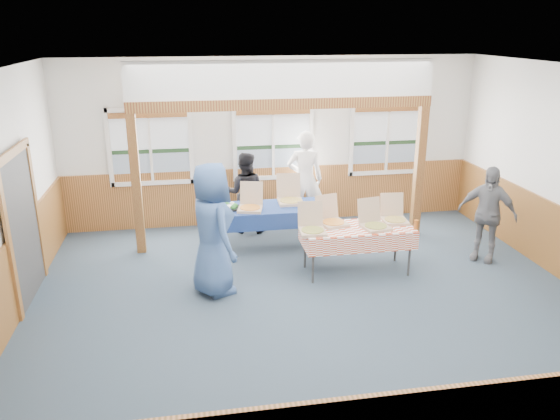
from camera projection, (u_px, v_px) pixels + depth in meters
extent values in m
plane|color=#2C3A47|center=(312.00, 302.00, 7.74)|extent=(8.00, 8.00, 0.00)
plane|color=white|center=(317.00, 71.00, 6.71)|extent=(8.00, 8.00, 0.00)
plane|color=silver|center=(273.00, 142.00, 10.49)|extent=(8.00, 0.00, 8.00)
plane|color=silver|center=(424.00, 334.00, 3.96)|extent=(8.00, 0.00, 8.00)
cube|color=brown|center=(273.00, 194.00, 10.81)|extent=(7.98, 0.05, 1.10)
cube|color=brown|center=(8.00, 289.00, 6.92)|extent=(0.05, 6.98, 1.10)
cube|color=#333333|center=(22.00, 228.00, 7.61)|extent=(0.06, 1.30, 2.10)
cube|color=white|center=(153.00, 183.00, 10.29)|extent=(1.52, 0.05, 0.08)
cube|color=white|center=(147.00, 109.00, 9.85)|extent=(1.52, 0.05, 0.08)
cube|color=white|center=(109.00, 148.00, 9.95)|extent=(0.08, 0.05, 1.46)
cube|color=white|center=(191.00, 145.00, 10.19)|extent=(0.08, 0.05, 1.46)
cube|color=white|center=(150.00, 147.00, 10.07)|extent=(0.05, 0.05, 1.30)
cube|color=slate|center=(152.00, 167.00, 10.23)|extent=(1.40, 0.02, 0.52)
cube|color=#1A351B|center=(151.00, 151.00, 10.13)|extent=(1.40, 0.02, 0.08)
cube|color=#B2BAC0|center=(149.00, 130.00, 10.01)|extent=(1.40, 0.02, 0.70)
cube|color=brown|center=(148.00, 115.00, 9.86)|extent=(1.40, 0.07, 0.10)
cube|color=white|center=(273.00, 177.00, 10.66)|extent=(1.52, 0.05, 0.08)
cube|color=white|center=(273.00, 106.00, 10.22)|extent=(1.52, 0.05, 0.08)
cube|color=white|center=(235.00, 144.00, 10.32)|extent=(0.08, 0.05, 1.46)
cube|color=white|center=(311.00, 141.00, 10.56)|extent=(0.08, 0.05, 1.46)
cube|color=white|center=(273.00, 143.00, 10.44)|extent=(0.05, 0.05, 1.30)
cube|color=slate|center=(273.00, 162.00, 10.60)|extent=(1.40, 0.02, 0.52)
cube|color=#1A351B|center=(273.00, 147.00, 10.50)|extent=(1.40, 0.02, 0.08)
cube|color=#B2BAC0|center=(273.00, 127.00, 10.38)|extent=(1.40, 0.02, 0.70)
cube|color=brown|center=(273.00, 112.00, 10.23)|extent=(1.40, 0.07, 0.10)
cube|color=white|center=(385.00, 172.00, 11.03)|extent=(1.52, 0.05, 0.08)
cube|color=white|center=(390.00, 103.00, 10.59)|extent=(1.52, 0.05, 0.08)
cube|color=white|center=(352.00, 140.00, 10.69)|extent=(0.08, 0.05, 1.46)
cube|color=white|center=(423.00, 137.00, 10.93)|extent=(0.08, 0.05, 1.46)
cube|color=white|center=(388.00, 139.00, 10.81)|extent=(0.05, 0.05, 1.30)
cube|color=slate|center=(386.00, 157.00, 10.97)|extent=(1.40, 0.02, 0.52)
cube|color=#1A351B|center=(387.00, 143.00, 10.87)|extent=(1.40, 0.02, 0.08)
cube|color=#B2BAC0|center=(388.00, 123.00, 10.75)|extent=(1.40, 0.02, 0.70)
cube|color=brown|center=(390.00, 109.00, 10.60)|extent=(1.40, 0.07, 0.10)
cube|color=#5A2614|center=(136.00, 185.00, 9.10)|extent=(0.15, 0.15, 2.40)
cube|color=#5A2614|center=(419.00, 172.00, 9.90)|extent=(0.15, 0.15, 2.40)
cube|color=#5A2614|center=(284.00, 104.00, 9.09)|extent=(5.15, 0.18, 0.18)
cylinder|color=#333333|center=(225.00, 237.00, 9.13)|extent=(0.04, 0.04, 0.73)
cylinder|color=#333333|center=(222.00, 224.00, 9.73)|extent=(0.04, 0.04, 0.73)
cylinder|color=#333333|center=(323.00, 231.00, 9.41)|extent=(0.04, 0.04, 0.73)
cylinder|color=#333333|center=(315.00, 219.00, 10.00)|extent=(0.04, 0.04, 0.73)
cube|color=#333333|center=(272.00, 208.00, 9.45)|extent=(1.92, 1.05, 0.03)
cube|color=navy|center=(272.00, 206.00, 9.44)|extent=(1.99, 1.12, 0.01)
cube|color=navy|center=(276.00, 222.00, 9.11)|extent=(1.85, 0.32, 0.28)
cube|color=navy|center=(269.00, 207.00, 9.87)|extent=(1.85, 0.32, 0.28)
cylinder|color=#333333|center=(313.00, 261.00, 8.21)|extent=(0.04, 0.04, 0.73)
cylinder|color=#333333|center=(305.00, 247.00, 8.74)|extent=(0.04, 0.04, 0.73)
cylinder|color=#333333|center=(410.00, 254.00, 8.46)|extent=(0.04, 0.04, 0.73)
cylinder|color=#333333|center=(396.00, 240.00, 8.99)|extent=(0.04, 0.04, 0.73)
cube|color=#333333|center=(358.00, 228.00, 8.48)|extent=(1.78, 1.11, 0.03)
cube|color=red|center=(358.00, 227.00, 8.47)|extent=(1.85, 1.18, 0.01)
cube|color=red|center=(365.00, 245.00, 8.17)|extent=(1.66, 0.47, 0.28)
cube|color=red|center=(350.00, 227.00, 8.87)|extent=(1.66, 0.47, 0.28)
cube|color=tan|center=(250.00, 209.00, 9.23)|extent=(0.48, 0.48, 0.04)
cylinder|color=gold|center=(250.00, 207.00, 9.22)|extent=(0.42, 0.42, 0.01)
cube|color=tan|center=(252.00, 193.00, 9.38)|extent=(0.41, 0.18, 0.39)
cube|color=tan|center=(291.00, 202.00, 9.60)|extent=(0.44, 0.44, 0.05)
cylinder|color=#D4CA62|center=(291.00, 200.00, 9.59)|extent=(0.39, 0.39, 0.01)
cube|color=tan|center=(289.00, 185.00, 9.77)|extent=(0.43, 0.12, 0.42)
cube|color=tan|center=(313.00, 232.00, 8.21)|extent=(0.41, 0.41, 0.04)
cylinder|color=#C88A3E|center=(313.00, 230.00, 8.21)|extent=(0.36, 0.36, 0.01)
cube|color=tan|center=(310.00, 214.00, 8.37)|extent=(0.39, 0.11, 0.38)
cube|color=tan|center=(333.00, 224.00, 8.55)|extent=(0.47, 0.47, 0.04)
cylinder|color=gold|center=(333.00, 222.00, 8.54)|extent=(0.41, 0.41, 0.01)
cube|color=tan|center=(327.00, 206.00, 8.69)|extent=(0.40, 0.18, 0.38)
cube|color=tan|center=(376.00, 227.00, 8.39)|extent=(0.45, 0.45, 0.04)
cylinder|color=#C88A3E|center=(376.00, 226.00, 8.38)|extent=(0.39, 0.39, 0.01)
cube|color=tan|center=(369.00, 210.00, 8.53)|extent=(0.40, 0.16, 0.38)
cube|color=tan|center=(395.00, 221.00, 8.66)|extent=(0.40, 0.40, 0.04)
cylinder|color=#D4CA62|center=(395.00, 219.00, 8.65)|extent=(0.35, 0.35, 0.01)
cube|color=tan|center=(392.00, 204.00, 8.81)|extent=(0.38, 0.12, 0.37)
cylinder|color=black|center=(229.00, 208.00, 9.31)|extent=(0.41, 0.41, 0.03)
cylinder|color=white|center=(229.00, 206.00, 9.31)|extent=(0.09, 0.09, 0.04)
sphere|color=#2A6F2C|center=(235.00, 206.00, 9.32)|extent=(0.09, 0.09, 0.09)
sphere|color=silver|center=(232.00, 204.00, 9.40)|extent=(0.09, 0.09, 0.09)
sphere|color=#2A6F2C|center=(227.00, 204.00, 9.40)|extent=(0.09, 0.09, 0.09)
sphere|color=silver|center=(223.00, 206.00, 9.33)|extent=(0.09, 0.09, 0.09)
sphere|color=#2A6F2C|center=(223.00, 207.00, 9.24)|extent=(0.09, 0.09, 0.09)
sphere|color=silver|center=(228.00, 208.00, 9.20)|extent=(0.09, 0.09, 0.09)
sphere|color=#2A6F2C|center=(233.00, 207.00, 9.23)|extent=(0.09, 0.09, 0.09)
cylinder|color=#9C4E1A|center=(416.00, 225.00, 8.35)|extent=(0.07, 0.07, 0.15)
imported|color=white|center=(305.00, 179.00, 10.42)|extent=(0.74, 0.54, 1.88)
imported|color=black|center=(245.00, 193.00, 10.20)|extent=(0.85, 0.73, 1.52)
imported|color=#365487|center=(212.00, 230.00, 7.76)|extent=(0.92, 1.11, 1.95)
imported|color=slate|center=(487.00, 214.00, 8.93)|extent=(0.96, 0.92, 1.60)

